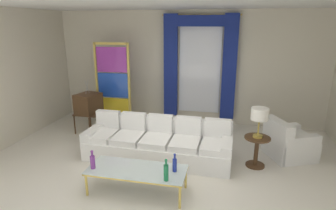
{
  "coord_description": "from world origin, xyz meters",
  "views": [
    {
      "loc": [
        1.12,
        -4.41,
        2.63
      ],
      "look_at": [
        -0.06,
        0.9,
        1.05
      ],
      "focal_mm": 29.75,
      "sensor_mm": 36.0,
      "label": 1
    }
  ],
  "objects_px": {
    "bottle_blue_decanter": "(175,164)",
    "couch_white_long": "(158,143)",
    "vintage_tv": "(88,104)",
    "table_lamp_brass": "(260,115)",
    "stained_glass_divider": "(113,87)",
    "peacock_figurine": "(122,124)",
    "bottle_amber_squat": "(166,172)",
    "armchair_white": "(288,144)",
    "round_side_table": "(256,149)",
    "coffee_table": "(137,171)",
    "bottle_crystal_tall": "(93,161)"
  },
  "relations": [
    {
      "from": "bottle_blue_decanter",
      "to": "couch_white_long",
      "type": "bearing_deg",
      "value": 115.38
    },
    {
      "from": "vintage_tv",
      "to": "table_lamp_brass",
      "type": "height_order",
      "value": "vintage_tv"
    },
    {
      "from": "stained_glass_divider",
      "to": "peacock_figurine",
      "type": "relative_size",
      "value": 3.67
    },
    {
      "from": "bottle_blue_decanter",
      "to": "bottle_amber_squat",
      "type": "bearing_deg",
      "value": -104.09
    },
    {
      "from": "bottle_amber_squat",
      "to": "armchair_white",
      "type": "relative_size",
      "value": 0.33
    },
    {
      "from": "armchair_white",
      "to": "round_side_table",
      "type": "height_order",
      "value": "armchair_white"
    },
    {
      "from": "couch_white_long",
      "to": "peacock_figurine",
      "type": "xyz_separation_m",
      "value": [
        -1.23,
        1.11,
        -0.09
      ]
    },
    {
      "from": "bottle_amber_squat",
      "to": "armchair_white",
      "type": "distance_m",
      "value": 2.95
    },
    {
      "from": "peacock_figurine",
      "to": "bottle_blue_decanter",
      "type": "bearing_deg",
      "value": -52.15
    },
    {
      "from": "armchair_white",
      "to": "table_lamp_brass",
      "type": "bearing_deg",
      "value": -140.24
    },
    {
      "from": "stained_glass_divider",
      "to": "couch_white_long",
      "type": "bearing_deg",
      "value": -44.34
    },
    {
      "from": "coffee_table",
      "to": "stained_glass_divider",
      "type": "distance_m",
      "value": 3.35
    },
    {
      "from": "bottle_crystal_tall",
      "to": "peacock_figurine",
      "type": "bearing_deg",
      "value": 101.44
    },
    {
      "from": "bottle_crystal_tall",
      "to": "vintage_tv",
      "type": "bearing_deg",
      "value": 118.97
    },
    {
      "from": "vintage_tv",
      "to": "table_lamp_brass",
      "type": "bearing_deg",
      "value": -13.42
    },
    {
      "from": "bottle_amber_squat",
      "to": "stained_glass_divider",
      "type": "distance_m",
      "value": 3.79
    },
    {
      "from": "stained_glass_divider",
      "to": "table_lamp_brass",
      "type": "height_order",
      "value": "stained_glass_divider"
    },
    {
      "from": "bottle_blue_decanter",
      "to": "peacock_figurine",
      "type": "xyz_separation_m",
      "value": [
        -1.8,
        2.32,
        -0.31
      ]
    },
    {
      "from": "bottle_blue_decanter",
      "to": "armchair_white",
      "type": "height_order",
      "value": "armchair_white"
    },
    {
      "from": "bottle_blue_decanter",
      "to": "round_side_table",
      "type": "relative_size",
      "value": 0.51
    },
    {
      "from": "bottle_blue_decanter",
      "to": "stained_glass_divider",
      "type": "distance_m",
      "value": 3.61
    },
    {
      "from": "coffee_table",
      "to": "armchair_white",
      "type": "distance_m",
      "value": 3.2
    },
    {
      "from": "bottle_crystal_tall",
      "to": "peacock_figurine",
      "type": "relative_size",
      "value": 0.53
    },
    {
      "from": "vintage_tv",
      "to": "coffee_table",
      "type": "bearing_deg",
      "value": -48.27
    },
    {
      "from": "couch_white_long",
      "to": "peacock_figurine",
      "type": "bearing_deg",
      "value": 137.93
    },
    {
      "from": "coffee_table",
      "to": "round_side_table",
      "type": "distance_m",
      "value": 2.35
    },
    {
      "from": "coffee_table",
      "to": "bottle_crystal_tall",
      "type": "bearing_deg",
      "value": -169.1
    },
    {
      "from": "bottle_crystal_tall",
      "to": "armchair_white",
      "type": "distance_m",
      "value": 3.86
    },
    {
      "from": "couch_white_long",
      "to": "bottle_blue_decanter",
      "type": "distance_m",
      "value": 1.36
    },
    {
      "from": "coffee_table",
      "to": "bottle_blue_decanter",
      "type": "relative_size",
      "value": 5.18
    },
    {
      "from": "round_side_table",
      "to": "table_lamp_brass",
      "type": "distance_m",
      "value": 0.67
    },
    {
      "from": "stained_glass_divider",
      "to": "peacock_figurine",
      "type": "height_order",
      "value": "stained_glass_divider"
    },
    {
      "from": "bottle_blue_decanter",
      "to": "bottle_crystal_tall",
      "type": "height_order",
      "value": "bottle_crystal_tall"
    },
    {
      "from": "couch_white_long",
      "to": "vintage_tv",
      "type": "relative_size",
      "value": 2.18
    },
    {
      "from": "couch_white_long",
      "to": "stained_glass_divider",
      "type": "relative_size",
      "value": 1.33
    },
    {
      "from": "armchair_white",
      "to": "peacock_figurine",
      "type": "relative_size",
      "value": 1.78
    },
    {
      "from": "bottle_crystal_tall",
      "to": "round_side_table",
      "type": "relative_size",
      "value": 0.53
    },
    {
      "from": "armchair_white",
      "to": "stained_glass_divider",
      "type": "distance_m",
      "value": 4.39
    },
    {
      "from": "stained_glass_divider",
      "to": "armchair_white",
      "type": "bearing_deg",
      "value": -13.43
    },
    {
      "from": "coffee_table",
      "to": "peacock_figurine",
      "type": "relative_size",
      "value": 2.63
    },
    {
      "from": "bottle_blue_decanter",
      "to": "bottle_amber_squat",
      "type": "relative_size",
      "value": 0.87
    },
    {
      "from": "coffee_table",
      "to": "vintage_tv",
      "type": "bearing_deg",
      "value": 131.73
    },
    {
      "from": "couch_white_long",
      "to": "armchair_white",
      "type": "xyz_separation_m",
      "value": [
        2.57,
        0.59,
        -0.02
      ]
    },
    {
      "from": "peacock_figurine",
      "to": "table_lamp_brass",
      "type": "height_order",
      "value": "table_lamp_brass"
    },
    {
      "from": "bottle_amber_squat",
      "to": "peacock_figurine",
      "type": "distance_m",
      "value": 3.15
    },
    {
      "from": "stained_glass_divider",
      "to": "vintage_tv",
      "type": "bearing_deg",
      "value": -124.11
    },
    {
      "from": "bottle_crystal_tall",
      "to": "armchair_white",
      "type": "relative_size",
      "value": 0.3
    },
    {
      "from": "couch_white_long",
      "to": "bottle_blue_decanter",
      "type": "height_order",
      "value": "couch_white_long"
    },
    {
      "from": "stained_glass_divider",
      "to": "coffee_table",
      "type": "bearing_deg",
      "value": -60.8
    },
    {
      "from": "bottle_amber_squat",
      "to": "vintage_tv",
      "type": "bearing_deg",
      "value": 135.69
    }
  ]
}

